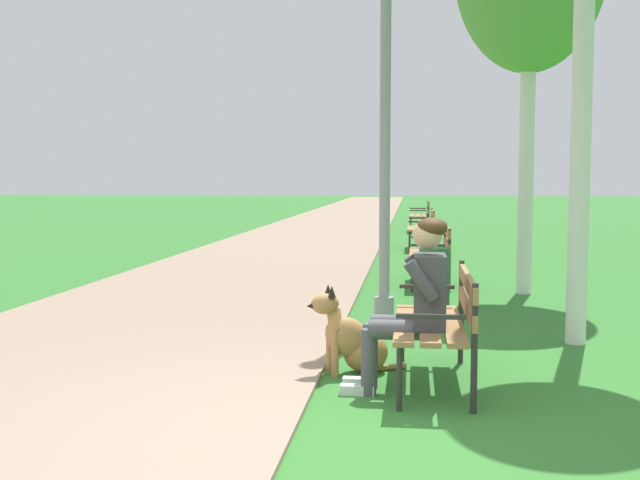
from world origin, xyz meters
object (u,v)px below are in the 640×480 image
(dog_shepherd, at_px, (354,341))
(lamp_post_near, at_px, (385,129))
(person_seated_on_near_bench, at_px, (414,298))
(park_bench_mid, at_px, (434,249))
(park_bench_near, at_px, (442,316))
(park_bench_furthest, at_px, (422,214))
(park_bench_far, at_px, (424,225))
(litter_bin, at_px, (434,278))

(dog_shepherd, relative_size, lamp_post_near, 0.20)
(person_seated_on_near_bench, bearing_deg, dog_shepherd, 132.88)
(park_bench_mid, bearing_deg, park_bench_near, -90.90)
(park_bench_furthest, relative_size, lamp_post_near, 0.39)
(park_bench_near, relative_size, park_bench_furthest, 1.00)
(person_seated_on_near_bench, bearing_deg, park_bench_far, 88.81)
(park_bench_furthest, distance_m, dog_shepherd, 15.87)
(dog_shepherd, bearing_deg, litter_bin, 77.54)
(park_bench_furthest, distance_m, litter_bin, 12.65)
(park_bench_near, xyz_separation_m, person_seated_on_near_bench, (-0.21, -0.25, 0.17))
(park_bench_furthest, bearing_deg, dog_shepherd, -92.54)
(park_bench_furthest, xyz_separation_m, litter_bin, (0.01, -12.64, -0.16))
(park_bench_near, height_order, person_seated_on_near_bench, person_seated_on_near_bench)
(park_bench_mid, relative_size, person_seated_on_near_bench, 1.20)
(park_bench_near, distance_m, litter_bin, 3.46)
(park_bench_near, xyz_separation_m, litter_bin, (0.04, 3.46, -0.16))
(park_bench_mid, relative_size, park_bench_far, 1.00)
(park_bench_far, distance_m, litter_bin, 7.28)
(dog_shepherd, height_order, lamp_post_near, lamp_post_near)
(person_seated_on_near_bench, bearing_deg, park_bench_near, 50.12)
(dog_shepherd, height_order, litter_bin, dog_shepherd)
(litter_bin, bearing_deg, park_bench_mid, 88.66)
(park_bench_near, height_order, park_bench_furthest, same)
(park_bench_mid, xyz_separation_m, park_bench_furthest, (-0.05, 10.80, 0.00))
(park_bench_far, height_order, person_seated_on_near_bench, person_seated_on_near_bench)
(park_bench_far, bearing_deg, park_bench_mid, -89.35)
(park_bench_mid, relative_size, dog_shepherd, 1.92)
(park_bench_furthest, height_order, person_seated_on_near_bench, person_seated_on_near_bench)
(park_bench_near, height_order, park_bench_far, same)
(park_bench_mid, distance_m, park_bench_far, 5.43)
(park_bench_near, xyz_separation_m, park_bench_mid, (0.08, 5.30, 0.00))
(park_bench_furthest, relative_size, person_seated_on_near_bench, 1.20)
(park_bench_mid, bearing_deg, person_seated_on_near_bench, -93.00)
(lamp_post_near, bearing_deg, person_seated_on_near_bench, -83.13)
(park_bench_furthest, height_order, lamp_post_near, lamp_post_near)
(litter_bin, bearing_deg, person_seated_on_near_bench, -93.82)
(park_bench_mid, xyz_separation_m, person_seated_on_near_bench, (-0.29, -5.55, 0.17))
(park_bench_furthest, xyz_separation_m, dog_shepherd, (-0.70, -15.86, -0.25))
(park_bench_far, relative_size, person_seated_on_near_bench, 1.20)
(park_bench_far, relative_size, park_bench_furthest, 1.00)
(person_seated_on_near_bench, xyz_separation_m, dog_shepherd, (-0.46, 0.50, -0.42))
(dog_shepherd, bearing_deg, lamp_post_near, 85.27)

